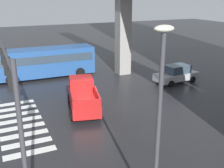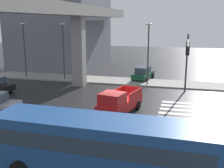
{
  "view_description": "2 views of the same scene",
  "coord_description": "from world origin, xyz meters",
  "px_view_note": "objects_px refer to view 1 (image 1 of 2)",
  "views": [
    {
      "loc": [
        17.33,
        -6.27,
        8.13
      ],
      "look_at": [
        0.61,
        1.28,
        2.08
      ],
      "focal_mm": 43.81,
      "sensor_mm": 36.0,
      "label": 1
    },
    {
      "loc": [
        -21.65,
        -5.56,
        7.54
      ],
      "look_at": [
        0.72,
        0.48,
        2.18
      ],
      "focal_mm": 44.05,
      "sensor_mm": 36.0,
      "label": 2
    }
  ],
  "objects_px": {
    "city_bus": "(40,61)",
    "sedan_silver": "(176,74)",
    "traffic_signal_mast": "(11,84)",
    "street_lamp_near_corner": "(160,105)",
    "pickup_truck": "(83,96)"
  },
  "relations": [
    {
      "from": "sedan_silver",
      "to": "traffic_signal_mast",
      "type": "height_order",
      "value": "traffic_signal_mast"
    },
    {
      "from": "pickup_truck",
      "to": "traffic_signal_mast",
      "type": "bearing_deg",
      "value": -38.63
    },
    {
      "from": "city_bus",
      "to": "sedan_silver",
      "type": "distance_m",
      "value": 13.52
    },
    {
      "from": "city_bus",
      "to": "sedan_silver",
      "type": "bearing_deg",
      "value": 59.17
    },
    {
      "from": "city_bus",
      "to": "street_lamp_near_corner",
      "type": "relative_size",
      "value": 1.5
    },
    {
      "from": "sedan_silver",
      "to": "street_lamp_near_corner",
      "type": "bearing_deg",
      "value": -39.67
    },
    {
      "from": "city_bus",
      "to": "traffic_signal_mast",
      "type": "relative_size",
      "value": 1.25
    },
    {
      "from": "traffic_signal_mast",
      "to": "street_lamp_near_corner",
      "type": "bearing_deg",
      "value": 44.51
    },
    {
      "from": "sedan_silver",
      "to": "traffic_signal_mast",
      "type": "xyz_separation_m",
      "value": [
        8.85,
        -15.41,
        3.71
      ]
    },
    {
      "from": "sedan_silver",
      "to": "traffic_signal_mast",
      "type": "bearing_deg",
      "value": -60.11
    },
    {
      "from": "pickup_truck",
      "to": "street_lamp_near_corner",
      "type": "bearing_deg",
      "value": -4.29
    },
    {
      "from": "pickup_truck",
      "to": "traffic_signal_mast",
      "type": "distance_m",
      "value": 9.05
    },
    {
      "from": "sedan_silver",
      "to": "pickup_truck",
      "type": "bearing_deg",
      "value": -77.01
    },
    {
      "from": "pickup_truck",
      "to": "city_bus",
      "type": "height_order",
      "value": "city_bus"
    },
    {
      "from": "city_bus",
      "to": "sedan_silver",
      "type": "xyz_separation_m",
      "value": [
        6.91,
        11.58,
        -0.87
      ]
    }
  ]
}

